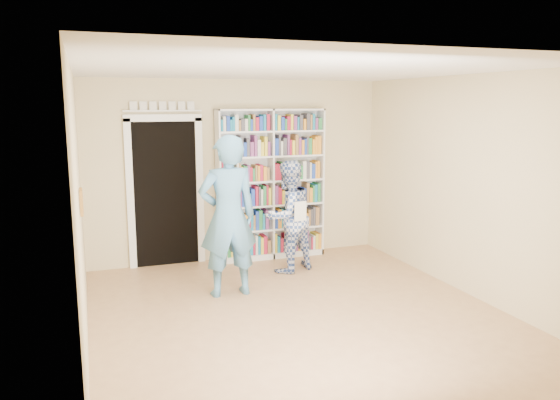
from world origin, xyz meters
The scene contains 11 objects.
floor centered at (0.00, 0.00, 0.00)m, with size 5.00×5.00×0.00m, color #A2744E.
ceiling centered at (0.00, 0.00, 2.70)m, with size 5.00×5.00×0.00m, color white.
wall_back centered at (0.00, 2.50, 1.35)m, with size 4.50×4.50×0.00m, color beige.
wall_left centered at (-2.25, 0.00, 1.35)m, with size 5.00×5.00×0.00m, color beige.
wall_right centered at (2.25, 0.00, 1.35)m, with size 5.00×5.00×0.00m, color beige.
bookshelf centered at (0.46, 2.34, 1.15)m, with size 1.65×0.31×2.27m.
doorway centered at (-1.10, 2.48, 1.18)m, with size 1.10×0.08×2.43m.
wall_art centered at (-2.23, 0.20, 1.40)m, with size 0.03×0.25×0.25m, color brown.
man_blue centered at (-0.57, 0.92, 0.99)m, with size 0.73×0.48×1.99m, color #4F87AF.
man_plaid centered at (0.46, 1.59, 0.79)m, with size 0.77×0.60×1.58m, color #2D478A.
paper_sheet centered at (0.54, 1.31, 0.91)m, with size 0.19×0.01×0.27m, color white.
Camera 1 is at (-2.17, -5.42, 2.36)m, focal length 35.00 mm.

